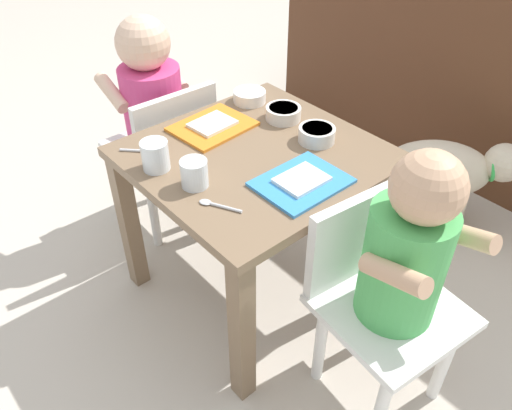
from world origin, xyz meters
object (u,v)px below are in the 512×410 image
object	(u,v)px
seated_child_right	(400,260)
dog	(447,170)
seated_child_left	(154,104)
water_cup_right	(155,157)
spoon_by_left_tray	(144,151)
veggie_bowl_far	(317,134)
cereal_bowl_left_side	(250,96)
spoon_by_right_tray	(216,205)
water_cup_left	(194,175)
food_tray_left	(213,126)
food_tray_right	(302,182)
cereal_bowl_right_side	(283,113)
dining_table	(256,181)

from	to	relation	value
seated_child_right	dog	bearing A→B (deg)	111.71
seated_child_left	water_cup_right	world-z (taller)	seated_child_left
dog	spoon_by_left_tray	distance (m)	0.97
water_cup_right	veggie_bowl_far	distance (m)	0.40
cereal_bowl_left_side	spoon_by_right_tray	distance (m)	0.48
water_cup_left	cereal_bowl_left_side	size ratio (longest dim) A/B	0.70
spoon_by_left_tray	spoon_by_right_tray	xyz separation A→B (m)	(0.28, 0.00, 0.00)
food_tray_left	cereal_bowl_left_side	size ratio (longest dim) A/B	2.29
spoon_by_right_tray	food_tray_left	bearing A→B (deg)	144.23
seated_child_right	spoon_by_right_tray	distance (m)	0.39
dog	veggie_bowl_far	world-z (taller)	veggie_bowl_far
veggie_bowl_far	spoon_by_left_tray	distance (m)	0.43
seated_child_right	spoon_by_left_tray	world-z (taller)	seated_child_right
seated_child_left	seated_child_right	distance (m)	0.87
food_tray_right	cereal_bowl_right_side	size ratio (longest dim) A/B	2.09
dining_table	dog	distance (m)	0.70
seated_child_right	water_cup_left	xyz separation A→B (m)	(-0.42, -0.19, 0.07)
spoon_by_left_tray	veggie_bowl_far	bearing A→B (deg)	56.13
seated_child_right	spoon_by_right_tray	size ratio (longest dim) A/B	7.24
seated_child_right	spoon_by_left_tray	bearing A→B (deg)	-161.34
seated_child_right	food_tray_right	bearing A→B (deg)	-177.81
food_tray_left	water_cup_left	bearing A→B (deg)	-45.68
seated_child_left	cereal_bowl_right_side	bearing A→B (deg)	27.26
food_tray_left	spoon_by_right_tray	distance (m)	0.33
food_tray_left	cereal_bowl_left_side	world-z (taller)	cereal_bowl_left_side
seated_child_left	cereal_bowl_right_side	xyz separation A→B (m)	(0.36, 0.18, 0.05)
food_tray_left	spoon_by_left_tray	size ratio (longest dim) A/B	2.60
spoon_by_left_tray	dining_table	bearing A→B (deg)	48.79
dog	dining_table	bearing A→B (deg)	-105.00
water_cup_right	veggie_bowl_far	size ratio (longest dim) A/B	0.76
food_tray_right	water_cup_left	size ratio (longest dim) A/B	3.10
seated_child_left	cereal_bowl_left_side	world-z (taller)	seated_child_left
food_tray_left	veggie_bowl_far	size ratio (longest dim) A/B	2.28
cereal_bowl_left_side	cereal_bowl_right_side	bearing A→B (deg)	1.31
water_cup_left	spoon_by_left_tray	size ratio (longest dim) A/B	0.79
seated_child_right	food_tray_right	distance (m)	0.27
food_tray_left	food_tray_right	world-z (taller)	same
water_cup_right	spoon_by_right_tray	size ratio (longest dim) A/B	0.74
seated_child_right	veggie_bowl_far	size ratio (longest dim) A/B	7.44
veggie_bowl_far	spoon_by_left_tray	world-z (taller)	veggie_bowl_far
cereal_bowl_right_side	seated_child_left	bearing A→B (deg)	-152.74
cereal_bowl_right_side	water_cup_right	bearing A→B (deg)	-93.22
cereal_bowl_left_side	water_cup_right	bearing A→B (deg)	-73.26
food_tray_left	cereal_bowl_right_side	world-z (taller)	cereal_bowl_right_side
food_tray_right	veggie_bowl_far	world-z (taller)	veggie_bowl_far
dining_table	spoon_by_right_tray	xyz separation A→B (m)	(0.10, -0.20, 0.09)
veggie_bowl_far	dog	bearing A→B (deg)	76.97
dog	spoon_by_left_tray	world-z (taller)	spoon_by_left_tray
food_tray_right	cereal_bowl_right_side	distance (m)	0.30
cereal_bowl_right_side	spoon_by_right_tray	xyz separation A→B (m)	(0.18, -0.36, -0.02)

